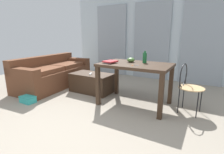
{
  "coord_description": "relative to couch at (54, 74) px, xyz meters",
  "views": [
    {
      "loc": [
        1.54,
        -1.38,
        1.27
      ],
      "look_at": [
        -0.18,
        1.6,
        0.43
      ],
      "focal_mm": 27.18,
      "sensor_mm": 36.0,
      "label": 1
    }
  ],
  "objects": [
    {
      "name": "ground_plane",
      "position": [
        1.87,
        -0.1,
        -0.31
      ],
      "size": [
        8.81,
        8.81,
        0.0
      ],
      "primitive_type": "plane",
      "color": "gray"
    },
    {
      "name": "wall_back",
      "position": [
        1.87,
        2.13,
        1.0
      ],
      "size": [
        5.29,
        0.1,
        2.63
      ],
      "primitive_type": "cube",
      "color": "silver",
      "rests_on": "ground"
    },
    {
      "name": "curtains",
      "position": [
        1.87,
        2.05,
        0.79
      ],
      "size": [
        3.76,
        0.03,
        2.21
      ],
      "color": "#99A3AD",
      "rests_on": "ground"
    },
    {
      "name": "couch",
      "position": [
        0.0,
        0.0,
        0.0
      ],
      "size": [
        1.02,
        2.08,
        0.77
      ],
      "color": "brown",
      "rests_on": "ground"
    },
    {
      "name": "coffee_table",
      "position": [
        1.12,
        0.11,
        -0.1
      ],
      "size": [
        0.94,
        0.53,
        0.43
      ],
      "color": "#382619",
      "rests_on": "ground"
    },
    {
      "name": "craft_table",
      "position": [
        2.26,
        -0.08,
        0.36
      ],
      "size": [
        1.26,
        0.82,
        0.78
      ],
      "color": "#382619",
      "rests_on": "ground"
    },
    {
      "name": "wire_chair",
      "position": [
        3.14,
        0.04,
        0.2
      ],
      "size": [
        0.41,
        0.42,
        0.83
      ],
      "color": "tan",
      "rests_on": "ground"
    },
    {
      "name": "bottle_near",
      "position": [
        2.38,
        0.07,
        0.56
      ],
      "size": [
        0.07,
        0.07,
        0.22
      ],
      "color": "#195B2D",
      "rests_on": "craft_table"
    },
    {
      "name": "bowl",
      "position": [
        2.12,
        0.02,
        0.51
      ],
      "size": [
        0.15,
        0.15,
        0.09
      ],
      "primitive_type": "ellipsoid",
      "color": "#477033",
      "rests_on": "craft_table"
    },
    {
      "name": "book_stack",
      "position": [
        1.84,
        -0.27,
        0.49
      ],
      "size": [
        0.23,
        0.27,
        0.04
      ],
      "color": "#4C4C51",
      "rests_on": "craft_table"
    },
    {
      "name": "scissors",
      "position": [
        2.32,
        -0.28,
        0.47
      ],
      "size": [
        0.12,
        0.08,
        0.0
      ],
      "color": "#9EA0A5",
      "rests_on": "craft_table"
    },
    {
      "name": "tv_remote_primary",
      "position": [
        1.14,
        0.05,
        0.12
      ],
      "size": [
        0.12,
        0.18,
        0.02
      ],
      "primitive_type": "cube",
      "rotation": [
        0.0,
        0.0,
        0.47
      ],
      "color": "#B7B7B2",
      "rests_on": "coffee_table"
    },
    {
      "name": "shoebox",
      "position": [
        0.44,
        -1.05,
        -0.25
      ],
      "size": [
        0.3,
        0.19,
        0.13
      ],
      "color": "#33B2AD",
      "rests_on": "ground"
    }
  ]
}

